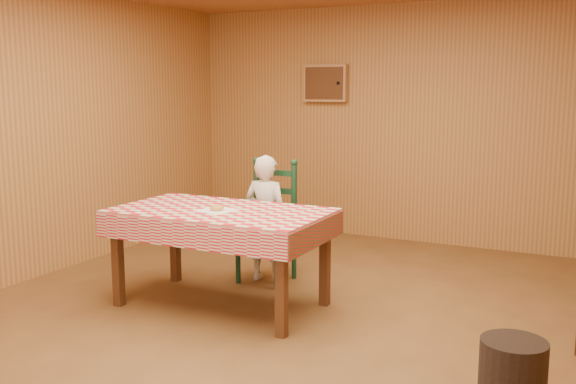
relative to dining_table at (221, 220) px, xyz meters
The scene contains 8 objects.
ground 0.93m from the dining_table, 19.35° to the right, with size 6.00×6.00×0.00m, color brown.
cabin_walls 1.32m from the dining_table, 29.25° to the left, with size 5.10×6.05×2.65m.
dining_table is the anchor object (origin of this frame).
ladder_chair 0.81m from the dining_table, 90.00° to the left, with size 0.44×0.40×1.08m.
seated_child 0.74m from the dining_table, 90.00° to the left, with size 0.41×0.27×1.12m, color silver.
napkin 0.10m from the dining_table, 90.00° to the right, with size 0.26×0.26×0.00m, color white.
donut 0.12m from the dining_table, 90.00° to the right, with size 0.11×0.11×0.04m, color gold.
storage_bin 2.41m from the dining_table, 15.89° to the right, with size 0.36×0.36×0.36m, color black.
Camera 1 is at (2.06, -3.90, 1.70)m, focal length 40.00 mm.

